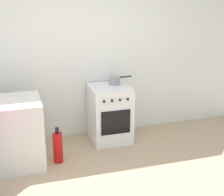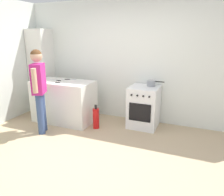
{
  "view_description": "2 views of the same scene",
  "coord_description": "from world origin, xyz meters",
  "px_view_note": "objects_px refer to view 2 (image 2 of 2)",
  "views": [
    {
      "loc": [
        -1.02,
        -3.07,
        2.33
      ],
      "look_at": [
        0.09,
        0.62,
        1.01
      ],
      "focal_mm": 55.0,
      "sensor_mm": 36.0,
      "label": 1
    },
    {
      "loc": [
        1.4,
        -2.63,
        1.84
      ],
      "look_at": [
        -0.02,
        0.75,
        0.79
      ],
      "focal_mm": 35.0,
      "sensor_mm": 36.0,
      "label": 2
    }
  ],
  "objects_px": {
    "knife_paring": "(59,83)",
    "larder_cabinet": "(42,71)",
    "fire_extinguisher": "(96,118)",
    "pot": "(151,83)",
    "knife_utility": "(70,79)",
    "oven_left": "(144,107)",
    "knife_chef": "(56,80)",
    "person": "(39,85)"
  },
  "relations": [
    {
      "from": "person",
      "to": "larder_cabinet",
      "type": "bearing_deg",
      "value": 127.6
    },
    {
      "from": "fire_extinguisher",
      "to": "pot",
      "type": "bearing_deg",
      "value": 30.61
    },
    {
      "from": "pot",
      "to": "knife_utility",
      "type": "bearing_deg",
      "value": -172.09
    },
    {
      "from": "knife_utility",
      "to": "pot",
      "type": "bearing_deg",
      "value": 7.91
    },
    {
      "from": "oven_left",
      "to": "person",
      "type": "xyz_separation_m",
      "value": [
        -1.76,
        -1.05,
        0.53
      ]
    },
    {
      "from": "pot",
      "to": "oven_left",
      "type": "bearing_deg",
      "value": -137.12
    },
    {
      "from": "fire_extinguisher",
      "to": "larder_cabinet",
      "type": "bearing_deg",
      "value": 161.95
    },
    {
      "from": "knife_paring",
      "to": "knife_utility",
      "type": "bearing_deg",
      "value": 88.83
    },
    {
      "from": "knife_paring",
      "to": "larder_cabinet",
      "type": "height_order",
      "value": "larder_cabinet"
    },
    {
      "from": "oven_left",
      "to": "knife_chef",
      "type": "xyz_separation_m",
      "value": [
        -1.9,
        -0.35,
        0.48
      ]
    },
    {
      "from": "fire_extinguisher",
      "to": "knife_paring",
      "type": "bearing_deg",
      "value": -175.36
    },
    {
      "from": "oven_left",
      "to": "larder_cabinet",
      "type": "relative_size",
      "value": 0.42
    },
    {
      "from": "pot",
      "to": "larder_cabinet",
      "type": "xyz_separation_m",
      "value": [
        -2.76,
        0.0,
        0.09
      ]
    },
    {
      "from": "knife_paring",
      "to": "fire_extinguisher",
      "type": "height_order",
      "value": "knife_paring"
    },
    {
      "from": "oven_left",
      "to": "pot",
      "type": "bearing_deg",
      "value": 42.88
    },
    {
      "from": "knife_utility",
      "to": "larder_cabinet",
      "type": "height_order",
      "value": "larder_cabinet"
    },
    {
      "from": "knife_chef",
      "to": "fire_extinguisher",
      "type": "bearing_deg",
      "value": -7.26
    },
    {
      "from": "fire_extinguisher",
      "to": "larder_cabinet",
      "type": "relative_size",
      "value": 0.25
    },
    {
      "from": "knife_paring",
      "to": "person",
      "type": "distance_m",
      "value": 0.51
    },
    {
      "from": "oven_left",
      "to": "knife_utility",
      "type": "relative_size",
      "value": 3.58
    },
    {
      "from": "pot",
      "to": "fire_extinguisher",
      "type": "xyz_separation_m",
      "value": [
        -0.98,
        -0.58,
        -0.7
      ]
    },
    {
      "from": "pot",
      "to": "person",
      "type": "bearing_deg",
      "value": -148.44
    },
    {
      "from": "oven_left",
      "to": "pot",
      "type": "distance_m",
      "value": 0.51
    },
    {
      "from": "oven_left",
      "to": "knife_chef",
      "type": "height_order",
      "value": "knife_chef"
    },
    {
      "from": "knife_paring",
      "to": "pot",
      "type": "bearing_deg",
      "value": 19.82
    },
    {
      "from": "knife_paring",
      "to": "larder_cabinet",
      "type": "xyz_separation_m",
      "value": [
        -0.97,
        0.65,
        0.09
      ]
    },
    {
      "from": "person",
      "to": "fire_extinguisher",
      "type": "xyz_separation_m",
      "value": [
        0.89,
        0.57,
        -0.74
      ]
    },
    {
      "from": "pot",
      "to": "knife_chef",
      "type": "height_order",
      "value": "pot"
    },
    {
      "from": "person",
      "to": "fire_extinguisher",
      "type": "bearing_deg",
      "value": 32.58
    },
    {
      "from": "pot",
      "to": "knife_utility",
      "type": "distance_m",
      "value": 1.8
    },
    {
      "from": "knife_paring",
      "to": "person",
      "type": "bearing_deg",
      "value": -99.38
    },
    {
      "from": "fire_extinguisher",
      "to": "larder_cabinet",
      "type": "height_order",
      "value": "larder_cabinet"
    },
    {
      "from": "fire_extinguisher",
      "to": "larder_cabinet",
      "type": "xyz_separation_m",
      "value": [
        -1.78,
        0.58,
        0.78
      ]
    },
    {
      "from": "knife_chef",
      "to": "larder_cabinet",
      "type": "bearing_deg",
      "value": 149.05
    },
    {
      "from": "knife_paring",
      "to": "knife_chef",
      "type": "bearing_deg",
      "value": 138.36
    },
    {
      "from": "larder_cabinet",
      "to": "knife_paring",
      "type": "bearing_deg",
      "value": -33.66
    },
    {
      "from": "oven_left",
      "to": "larder_cabinet",
      "type": "bearing_deg",
      "value": 177.79
    },
    {
      "from": "knife_utility",
      "to": "oven_left",
      "type": "bearing_deg",
      "value": 5.01
    },
    {
      "from": "knife_utility",
      "to": "person",
      "type": "relative_size",
      "value": 0.15
    },
    {
      "from": "pot",
      "to": "knife_utility",
      "type": "relative_size",
      "value": 1.49
    },
    {
      "from": "pot",
      "to": "larder_cabinet",
      "type": "height_order",
      "value": "larder_cabinet"
    },
    {
      "from": "knife_utility",
      "to": "knife_chef",
      "type": "height_order",
      "value": "same"
    }
  ]
}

